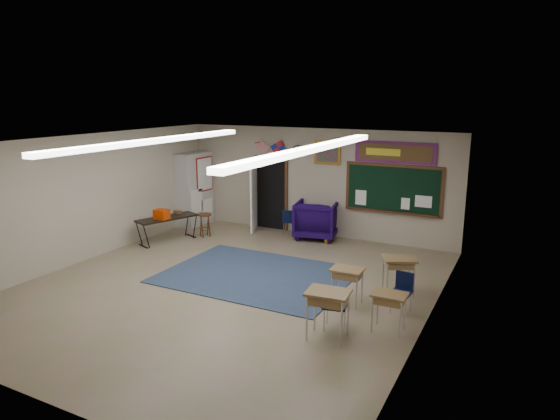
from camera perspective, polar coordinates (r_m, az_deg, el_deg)
The scene contains 25 objects.
floor at distance 10.57m, azimuth -5.81°, elevation -8.63°, with size 9.00×9.00×0.00m, color #84705B.
back_wall at distance 14.02m, azimuth 4.09°, elevation 3.19°, with size 8.00×0.04×3.00m, color #AA9F8A.
front_wall at distance 6.98m, azimuth -26.82°, elevation -8.50°, with size 8.00×0.04×3.00m, color #AA9F8A.
left_wall at distance 12.71m, azimuth -21.30°, elevation 1.30°, with size 0.04×9.00×3.00m, color #AA9F8A.
right_wall at distance 8.67m, azimuth 16.79°, elevation -3.57°, with size 0.04×9.00×3.00m, color #AA9F8A.
ceiling at distance 9.87m, azimuth -6.22°, elevation 7.77°, with size 8.00×9.00×0.04m, color silver.
area_rug at distance 11.11m, azimuth -2.68°, elevation -7.43°, with size 4.00×3.00×0.02m, color #2F3D59.
fluorescent_strips at distance 9.88m, azimuth -6.21°, elevation 7.43°, with size 3.86×6.00×0.10m, color white, non-canonical shape.
doorway at distance 14.61m, azimuth -1.59°, elevation 1.86°, with size 1.10×0.89×2.16m.
chalkboard at distance 13.29m, azimuth 12.77°, elevation 2.20°, with size 2.55×0.14×1.30m.
bulletin_board at distance 13.15m, azimuth 12.99°, elevation 6.42°, with size 2.10×0.05×0.55m.
framed_art_print at distance 13.73m, azimuth 5.44°, elevation 6.54°, with size 0.75×0.05×0.65m.
wall_clock at distance 14.09m, azimuth 2.02°, elevation 6.76°, with size 0.32×0.05×0.32m.
wall_flags at distance 14.43m, azimuth -1.10°, elevation 7.43°, with size 1.16×0.06×0.70m, color red, non-canonical shape.
storage_cabinet at distance 15.38m, azimuth -9.75°, elevation 2.39°, with size 0.59×1.25×2.20m.
wingback_armchair at distance 13.83m, azimuth 4.20°, elevation -1.10°, with size 1.11×1.14×1.04m, color #150537.
student_chair_reading at distance 14.16m, azimuth 1.10°, elevation -1.36°, with size 0.37×0.37×0.74m, color black, non-canonical shape.
student_chair_desk_a at distance 8.61m, azimuth 6.30°, elevation -10.90°, with size 0.41×0.41×0.82m, color black, non-canonical shape.
student_chair_desk_b at distance 9.43m, azimuth 13.68°, elevation -9.27°, with size 0.37×0.37×0.74m, color black, non-canonical shape.
student_desk_front_left at distance 9.62m, azimuth 7.65°, elevation -8.41°, with size 0.60×0.46×0.71m.
student_desk_front_right at distance 10.25m, azimuth 13.41°, elevation -7.11°, with size 0.78×0.71×0.76m.
student_desk_back_left at distance 8.27m, azimuth 5.47°, elevation -11.56°, with size 0.73×0.58×0.83m.
student_desk_back_right at distance 8.70m, azimuth 12.34°, elevation -11.12°, with size 0.57×0.43×0.68m.
folding_table at distance 13.80m, azimuth -12.75°, elevation -2.05°, with size 1.09×1.74×0.94m.
wooden_stool at distance 14.13m, azimuth -8.57°, elevation -1.68°, with size 0.37×0.37×0.65m.
Camera 1 is at (5.41, -8.21, 3.90)m, focal length 32.00 mm.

